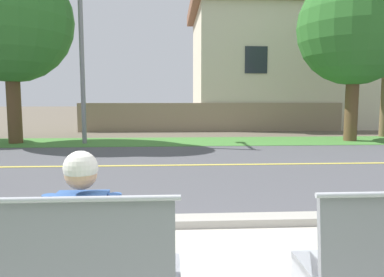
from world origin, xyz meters
TOP-DOWN VIEW (x-y plane):
  - ground_plane at (0.00, 8.00)m, footprint 140.00×140.00m
  - curb_edge at (0.00, 2.35)m, footprint 44.00×0.30m
  - street_asphalt at (0.00, 6.50)m, footprint 52.00×8.00m
  - road_centre_line at (0.00, 6.50)m, footprint 48.00×0.14m
  - far_verge_grass at (0.00, 11.35)m, footprint 48.00×2.80m
  - bench_left at (-1.31, 0.25)m, footprint 1.77×0.48m
  - seated_person_blue at (-1.07, 0.42)m, footprint 0.52×0.68m
  - streetlamp at (-3.56, 11.15)m, footprint 0.24×2.10m
  - shade_tree_left at (-5.92, 11.12)m, footprint 4.33×4.33m
  - shade_tree_centre at (6.46, 11.14)m, footprint 4.21×4.21m
  - garden_wall at (1.55, 15.68)m, footprint 13.00×0.36m
  - house_across_street at (5.90, 18.87)m, footprint 10.56×6.91m

SIDE VIEW (x-z plane):
  - ground_plane at x=0.00m, z-range 0.00..0.00m
  - street_asphalt at x=0.00m, z-range 0.00..0.01m
  - far_verge_grass at x=0.00m, z-range 0.00..0.02m
  - road_centre_line at x=0.00m, z-range 0.01..0.01m
  - curb_edge at x=0.00m, z-range 0.00..0.11m
  - bench_left at x=-1.31m, z-range -0.05..0.96m
  - seated_person_blue at x=-1.07m, z-range 0.05..1.30m
  - garden_wall at x=1.55m, z-range 0.00..1.40m
  - house_across_street at x=5.90m, z-range 0.04..6.99m
  - streetlamp at x=-3.56m, z-range 0.51..7.84m
  - shade_tree_centre at x=6.46m, z-range 1.04..7.98m
  - shade_tree_left at x=-5.92m, z-range 1.07..8.22m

